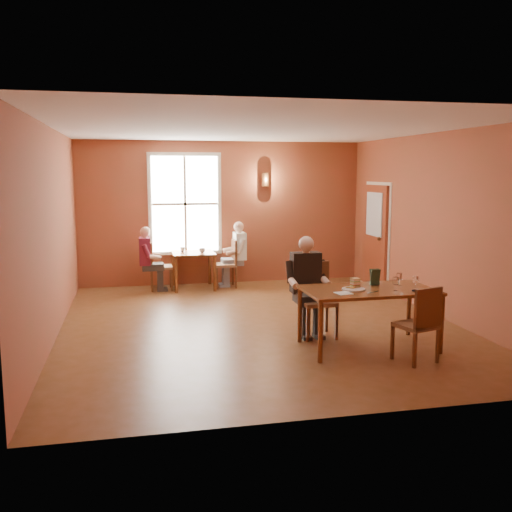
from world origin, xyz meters
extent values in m
cube|color=brown|center=(0.00, 0.00, 0.00)|extent=(6.00, 7.00, 0.01)
cube|color=brown|center=(0.00, 3.50, 1.50)|extent=(6.00, 0.04, 3.00)
cube|color=brown|center=(0.00, -3.50, 1.50)|extent=(6.00, 0.04, 3.00)
cube|color=brown|center=(-3.00, 0.00, 1.50)|extent=(0.04, 7.00, 3.00)
cube|color=brown|center=(3.00, 0.00, 1.50)|extent=(0.04, 7.00, 3.00)
cube|color=white|center=(0.00, 0.00, 3.00)|extent=(6.00, 7.00, 0.04)
cube|color=white|center=(-0.80, 3.45, 1.70)|extent=(1.36, 0.10, 1.96)
cube|color=maroon|center=(2.94, 2.30, 1.05)|extent=(0.12, 1.04, 2.10)
cylinder|color=brown|center=(0.90, 3.40, 2.20)|extent=(0.16, 0.16, 0.28)
cylinder|color=silver|center=(0.95, -1.52, 0.83)|extent=(0.36, 0.36, 0.04)
cube|color=tan|center=(1.00, -1.43, 0.87)|extent=(0.12, 0.12, 0.12)
cube|color=#29442D|center=(1.36, -1.25, 0.93)|extent=(0.14, 0.07, 0.22)
cube|color=silver|center=(1.13, -1.72, 0.81)|extent=(0.20, 0.12, 0.00)
cube|color=white|center=(0.74, -1.69, 0.82)|extent=(0.22, 0.22, 0.01)
cube|color=black|center=(1.73, -1.76, 0.82)|extent=(0.13, 0.05, 0.02)
imported|color=white|center=(-0.52, 2.91, 0.79)|extent=(0.14, 0.14, 0.09)
imported|color=white|center=(-0.90, 3.11, 0.79)|extent=(0.13, 0.13, 0.10)
camera|label=1|loc=(-1.89, -8.45, 2.35)|focal=40.00mm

